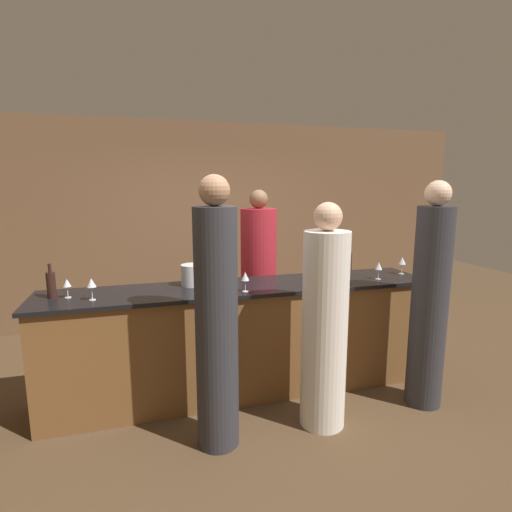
{
  "coord_description": "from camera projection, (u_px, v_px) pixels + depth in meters",
  "views": [
    {
      "loc": [
        -0.88,
        -3.43,
        1.93
      ],
      "look_at": [
        0.15,
        0.1,
        1.28
      ],
      "focal_mm": 28.0,
      "sensor_mm": 36.0,
      "label": 1
    }
  ],
  "objects": [
    {
      "name": "wine_glass_3",
      "position": [
        67.0,
        284.0,
        3.22
      ],
      "size": [
        0.06,
        0.06,
        0.16
      ],
      "color": "silver",
      "rests_on": "bar_counter"
    },
    {
      "name": "wine_bottle_0",
      "position": [
        51.0,
        284.0,
        3.22
      ],
      "size": [
        0.07,
        0.07,
        0.28
      ],
      "color": "black",
      "rests_on": "bar_counter"
    },
    {
      "name": "back_wall",
      "position": [
        204.0,
        223.0,
        5.7
      ],
      "size": [
        8.0,
        0.06,
        2.8
      ],
      "color": "brown",
      "rests_on": "ground_plane"
    },
    {
      "name": "guest_0",
      "position": [
        217.0,
        323.0,
        2.88
      ],
      "size": [
        0.31,
        0.31,
        2.01
      ],
      "color": "#2D2D33",
      "rests_on": "ground_plane"
    },
    {
      "name": "wine_glass_0",
      "position": [
        245.0,
        277.0,
        3.41
      ],
      "size": [
        0.07,
        0.07,
        0.17
      ],
      "color": "silver",
      "rests_on": "bar_counter"
    },
    {
      "name": "wine_glass_1",
      "position": [
        379.0,
        266.0,
        3.87
      ],
      "size": [
        0.07,
        0.07,
        0.17
      ],
      "color": "silver",
      "rests_on": "bar_counter"
    },
    {
      "name": "guest_2",
      "position": [
        430.0,
        302.0,
        3.44
      ],
      "size": [
        0.31,
        0.31,
        1.98
      ],
      "color": "#2D2D33",
      "rests_on": "ground_plane"
    },
    {
      "name": "wine_glass_2",
      "position": [
        91.0,
        283.0,
        3.15
      ],
      "size": [
        0.07,
        0.07,
        0.18
      ],
      "color": "silver",
      "rests_on": "bar_counter"
    },
    {
      "name": "ice_bucket",
      "position": [
        192.0,
        275.0,
        3.63
      ],
      "size": [
        0.2,
        0.2,
        0.19
      ],
      "color": "silver",
      "rests_on": "bar_counter"
    },
    {
      "name": "ground_plane",
      "position": [
        244.0,
        390.0,
        3.82
      ],
      "size": [
        14.0,
        14.0,
        0.0
      ],
      "primitive_type": "plane",
      "color": "#4C3823"
    },
    {
      "name": "wine_glass_4",
      "position": [
        402.0,
        261.0,
        4.1
      ],
      "size": [
        0.07,
        0.07,
        0.18
      ],
      "color": "silver",
      "rests_on": "bar_counter"
    },
    {
      "name": "wine_bottle_2",
      "position": [
        323.0,
        269.0,
        3.85
      ],
      "size": [
        0.07,
        0.07,
        0.26
      ],
      "color": "black",
      "rests_on": "bar_counter"
    },
    {
      "name": "bar_counter",
      "position": [
        244.0,
        339.0,
        3.73
      ],
      "size": [
        3.58,
        0.67,
        1.03
      ],
      "color": "brown",
      "rests_on": "ground_plane"
    },
    {
      "name": "wine_bottle_1",
      "position": [
        348.0,
        264.0,
        3.98
      ],
      "size": [
        0.08,
        0.08,
        0.32
      ],
      "color": "black",
      "rests_on": "bar_counter"
    },
    {
      "name": "guest_1",
      "position": [
        325.0,
        326.0,
        3.15
      ],
      "size": [
        0.36,
        0.36,
        1.81
      ],
      "color": "silver",
      "rests_on": "ground_plane"
    },
    {
      "name": "bartender",
      "position": [
        259.0,
        281.0,
        4.49
      ],
      "size": [
        0.4,
        0.4,
        1.89
      ],
      "rotation": [
        0.0,
        0.0,
        3.14
      ],
      "color": "maroon",
      "rests_on": "ground_plane"
    }
  ]
}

